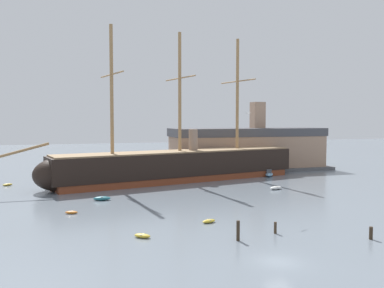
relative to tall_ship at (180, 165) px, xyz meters
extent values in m
plane|color=slate|center=(-5.29, -52.93, -3.54)|extent=(400.00, 400.00, 0.00)
cube|color=brown|center=(0.00, 0.00, -2.83)|extent=(54.36, 19.05, 1.40)
cube|color=black|center=(0.00, 0.00, 0.37)|extent=(56.63, 19.84, 5.01)
ellipsoid|color=black|center=(-25.25, -5.34, -0.33)|extent=(11.45, 9.50, 6.41)
ellipsoid|color=black|center=(25.25, 5.34, -0.33)|extent=(11.45, 9.50, 6.41)
cube|color=#9E7F5B|center=(0.00, 0.00, 3.03)|extent=(55.39, 18.95, 0.30)
cylinder|color=#A37A4C|center=(-15.09, -3.19, 15.90)|extent=(0.70, 0.70, 26.05)
cylinder|color=#A37A4C|center=(-15.09, -3.19, 19.02)|extent=(3.06, 13.23, 0.28)
cylinder|color=#A37A4C|center=(0.00, 0.00, 15.90)|extent=(0.70, 0.70, 26.05)
cylinder|color=#A37A4C|center=(0.00, 0.00, 19.02)|extent=(3.06, 13.23, 0.28)
cylinder|color=#A37A4C|center=(15.09, 3.19, 15.90)|extent=(0.70, 0.70, 26.05)
cylinder|color=#A37A4C|center=(15.09, 3.19, 19.02)|extent=(3.06, 13.23, 0.28)
cylinder|color=#A37A4C|center=(-31.41, -6.64, 4.50)|extent=(8.78, 2.33, 2.67)
cylinder|color=gray|center=(3.29, 0.70, 5.38)|extent=(2.00, 2.00, 5.01)
ellipsoid|color=gold|center=(-16.24, -40.97, -3.30)|extent=(2.13, 1.95, 0.48)
cube|color=beige|center=(-16.24, -40.97, -3.12)|extent=(0.61, 0.70, 0.07)
ellipsoid|color=gold|center=(-6.56, -36.80, -3.30)|extent=(2.12, 1.36, 0.46)
cube|color=beige|center=(-6.56, -36.80, -3.13)|extent=(0.37, 0.75, 0.07)
ellipsoid|color=orange|center=(-23.73, -25.84, -3.32)|extent=(1.93, 1.23, 0.42)
cube|color=beige|center=(-23.73, -25.84, -3.16)|extent=(0.33, 0.68, 0.07)
ellipsoid|color=#236670|center=(-18.56, -17.14, -3.20)|extent=(3.02, 1.65, 0.68)
cube|color=#4C4C51|center=(-18.56, -17.14, -2.94)|extent=(0.41, 1.09, 0.10)
ellipsoid|color=silver|center=(14.70, -16.41, -3.21)|extent=(2.95, 1.82, 0.65)
cube|color=#B2ADA3|center=(14.70, -16.41, -2.97)|extent=(0.48, 1.05, 0.10)
ellipsoid|color=gold|center=(-35.57, 4.38, -3.30)|extent=(2.14, 1.64, 0.46)
cube|color=#B2ADA3|center=(-35.57, 4.38, -3.13)|extent=(0.48, 0.73, 0.07)
ellipsoid|color=#7FB2D6|center=(22.29, 0.53, -3.05)|extent=(3.65, 4.46, 0.97)
cube|color=#4C4C51|center=(22.14, 0.28, -2.27)|extent=(1.63, 1.67, 0.97)
ellipsoid|color=orange|center=(-4.74, 11.43, -3.18)|extent=(3.30, 2.61, 0.71)
cube|color=#B2ADA3|center=(-4.93, 11.54, -2.61)|extent=(1.22, 1.18, 0.71)
cylinder|color=#382B1E|center=(8.50, -49.48, -2.81)|extent=(0.41, 0.41, 1.45)
cylinder|color=#423323|center=(-0.70, -44.01, -2.84)|extent=(0.34, 0.34, 1.39)
cylinder|color=#382B1E|center=(-6.17, -45.38, -2.39)|extent=(0.39, 0.39, 2.29)
cube|color=#565659|center=(22.82, 13.57, -3.14)|extent=(44.83, 14.43, 0.80)
cube|color=tan|center=(22.82, 13.57, 1.42)|extent=(40.76, 12.02, 8.30)
cube|color=#47474C|center=(22.82, 13.57, 6.63)|extent=(41.57, 12.26, 2.13)
cube|color=tan|center=(25.62, 13.57, 11.18)|extent=(3.20, 3.20, 6.96)
ellipsoid|color=silver|center=(1.88, -30.73, 11.02)|extent=(0.25, 0.33, 0.11)
sphere|color=silver|center=(1.98, -30.90, 11.03)|extent=(0.09, 0.09, 0.09)
cube|color=#ADA89E|center=(2.19, -30.56, 11.04)|extent=(0.57, 0.39, 0.13)
cube|color=#ADA89E|center=(1.58, -30.90, 11.04)|extent=(0.57, 0.39, 0.13)
camera|label=1|loc=(-25.09, -87.78, 10.22)|focal=38.93mm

